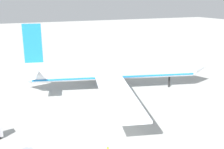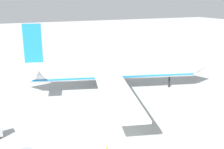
# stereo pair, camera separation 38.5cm
# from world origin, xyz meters

# --- Properties ---
(ground_plane) EXTENTS (600.00, 600.00, 0.00)m
(ground_plane) POSITION_xyz_m (0.00, 0.00, 0.00)
(ground_plane) COLOR #B2B2AD
(airliner) EXTENTS (71.52, 81.31, 24.27)m
(airliner) POSITION_xyz_m (-1.19, 0.31, 7.51)
(airliner) COLOR silver
(airliner) RESTS_ON ground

